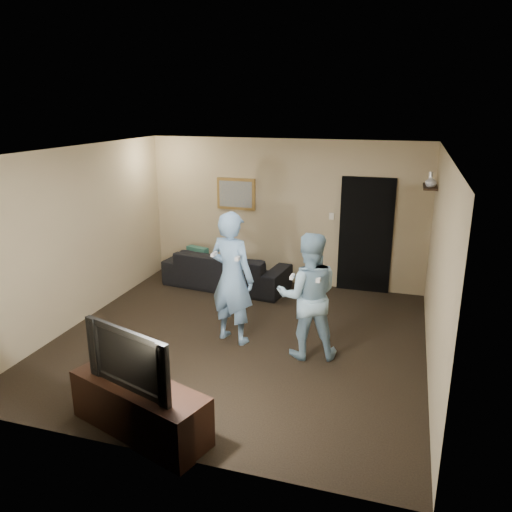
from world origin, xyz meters
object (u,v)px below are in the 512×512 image
(sofa, at_px, (227,269))
(wii_player_right, at_px, (308,296))
(tv_console, at_px, (140,408))
(wii_player_left, at_px, (232,278))
(television, at_px, (136,355))

(sofa, xyz_separation_m, wii_player_right, (1.89, -2.11, 0.51))
(sofa, distance_m, tv_console, 4.21)
(tv_console, distance_m, wii_player_left, 2.29)
(sofa, distance_m, television, 4.24)
(wii_player_right, bearing_deg, wii_player_left, 173.41)
(tv_console, relative_size, wii_player_left, 0.84)
(wii_player_left, bearing_deg, tv_console, -95.40)
(tv_console, xyz_separation_m, wii_player_left, (0.21, 2.18, 0.67))
(wii_player_left, distance_m, wii_player_right, 1.08)
(sofa, distance_m, wii_player_right, 2.87)
(sofa, relative_size, wii_player_right, 1.34)
(tv_console, bearing_deg, wii_player_right, 76.51)
(tv_console, distance_m, wii_player_right, 2.49)
(sofa, bearing_deg, tv_console, 105.17)
(sofa, bearing_deg, wii_player_left, 119.26)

